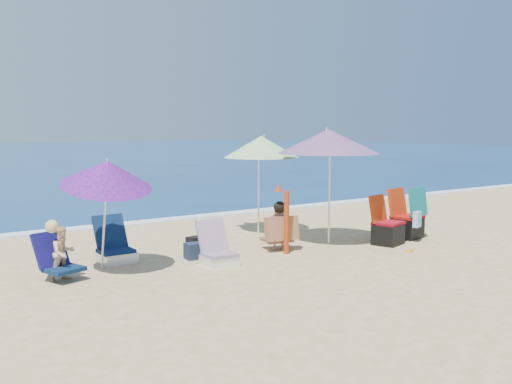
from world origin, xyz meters
TOP-DOWN VIEW (x-y plane):
  - ground at (0.00, 0.00)m, footprint 120.00×120.00m
  - foam at (0.00, 5.10)m, footprint 120.00×0.50m
  - umbrella_turquoise at (1.17, 0.64)m, footprint 2.64×2.64m
  - umbrella_striped at (0.76, 2.32)m, footprint 1.87×1.87m
  - umbrella_blue at (-3.24, 0.83)m, footprint 1.47×1.53m
  - furled_umbrella at (-0.05, 0.44)m, footprint 0.21×0.31m
  - chair_navy at (-2.84, 1.59)m, footprint 0.58×0.71m
  - chair_rainbow at (-1.51, 0.40)m, footprint 0.56×0.68m
  - camp_chair_left at (2.12, -0.04)m, footprint 0.73×0.70m
  - camp_chair_right at (2.96, 0.13)m, footprint 0.72×0.92m
  - person_center at (0.04, 0.72)m, footprint 0.67×0.64m
  - person_left at (-3.97, 0.89)m, footprint 0.71×0.77m
  - bag_navy_a at (-1.60, 1.00)m, footprint 0.39×0.30m
  - bag_black_a at (-1.22, 1.65)m, footprint 0.37×0.30m
  - bag_black_b at (2.23, -0.08)m, footprint 0.35×0.29m
  - orange_item at (1.96, -0.77)m, footprint 0.22×0.15m

SIDE VIEW (x-z plane):
  - ground at x=0.00m, z-range 0.00..0.00m
  - orange_item at x=1.96m, z-range 0.00..0.03m
  - foam at x=0.00m, z-range 0.00..0.04m
  - bag_black_b at x=2.23m, z-range 0.00..0.23m
  - bag_black_a at x=-1.22m, z-range 0.00..0.25m
  - bag_navy_a at x=-1.60m, z-range 0.00..0.28m
  - chair_rainbow at x=-1.51m, z-range -0.17..0.57m
  - chair_navy at x=-2.84m, z-range -0.18..0.60m
  - camp_chair_left at x=2.12m, z-range -0.19..0.77m
  - camp_chair_right at x=2.96m, z-range -0.15..0.94m
  - person_left at x=-3.97m, z-range -0.04..0.88m
  - person_center at x=0.04m, z-range -0.01..0.92m
  - furled_umbrella at x=-0.05m, z-range 0.06..1.34m
  - umbrella_blue at x=-3.24m, z-range 0.62..2.56m
  - umbrella_striped at x=0.76m, z-range 0.81..2.97m
  - umbrella_turquoise at x=1.17m, z-range 0.88..3.18m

